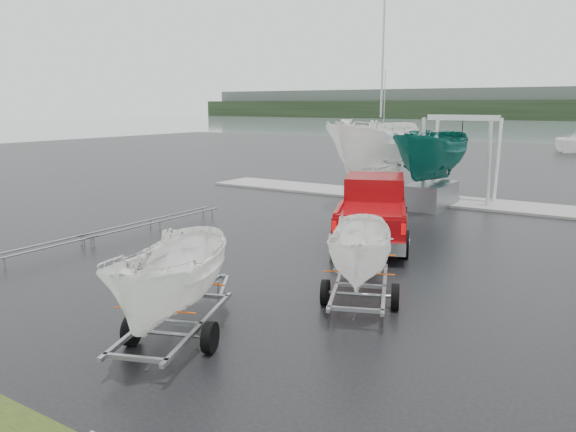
{
  "coord_description": "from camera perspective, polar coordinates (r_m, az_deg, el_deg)",
  "views": [
    {
      "loc": [
        6.32,
        -13.43,
        4.59
      ],
      "look_at": [
        -2.98,
        0.86,
        1.2
      ],
      "focal_mm": 35.0,
      "sensor_mm": 36.0,
      "label": 1
    }
  ],
  "objects": [
    {
      "name": "dock",
      "position": [
        27.55,
        19.34,
        1.12
      ],
      "size": [
        30.0,
        3.0,
        0.12
      ],
      "primitive_type": "cube",
      "color": "gray",
      "rests_on": "ground"
    },
    {
      "name": "mast_rack_0",
      "position": [
        21.47,
        -13.37,
        -0.45
      ],
      "size": [
        0.56,
        6.5,
        0.06
      ],
      "rotation": [
        0.0,
        0.0,
        1.57
      ],
      "color": "gray",
      "rests_on": "ground"
    },
    {
      "name": "keelboat_1",
      "position": [
        26.0,
        14.66,
        9.18
      ],
      "size": [
        2.41,
        3.2,
        7.5
      ],
      "color": "gray",
      "rests_on": "ground"
    },
    {
      "name": "ground_plane",
      "position": [
        15.54,
        7.56,
        -6.04
      ],
      "size": [
        120.0,
        120.0,
        0.0
      ],
      "primitive_type": "plane",
      "color": "black",
      "rests_on": "ground"
    },
    {
      "name": "moored_boat_0",
      "position": [
        58.51,
        9.61,
        6.59
      ],
      "size": [
        3.43,
        3.43,
        11.19
      ],
      "rotation": [
        0.0,
        0.0,
        5.55
      ],
      "color": "white",
      "rests_on": "ground"
    },
    {
      "name": "boat_hoist",
      "position": [
        27.56,
        17.19,
        6.75
      ],
      "size": [
        3.3,
        2.18,
        4.12
      ],
      "color": "silver",
      "rests_on": "ground"
    },
    {
      "name": "trailer_hitched",
      "position": [
        12.81,
        7.59,
        1.09
      ],
      "size": [
        2.45,
        3.78,
        4.31
      ],
      "rotation": [
        0.0,
        0.0,
        0.39
      ],
      "color": "gray",
      "rests_on": "ground"
    },
    {
      "name": "trailer_parked",
      "position": [
        10.67,
        -11.94,
        -0.03
      ],
      "size": [
        2.4,
        3.78,
        4.68
      ],
      "rotation": [
        0.0,
        0.0,
        0.37
      ],
      "color": "gray",
      "rests_on": "ground"
    },
    {
      "name": "keelboat_0",
      "position": [
        26.79,
        9.01,
        10.92
      ],
      "size": [
        2.83,
        3.2,
        11.01
      ],
      "color": "gray",
      "rests_on": "ground"
    },
    {
      "name": "pickup_truck",
      "position": [
        19.62,
        8.67,
        0.88
      ],
      "size": [
        4.4,
        6.7,
        2.12
      ],
      "rotation": [
        0.0,
        0.0,
        0.39
      ],
      "color": "maroon",
      "rests_on": "ground"
    },
    {
      "name": "moored_boat_1",
      "position": [
        63.42,
        27.08,
        5.87
      ],
      "size": [
        3.31,
        3.37,
        11.69
      ],
      "rotation": [
        0.0,
        0.0,
        2.93
      ],
      "color": "white",
      "rests_on": "ground"
    }
  ]
}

